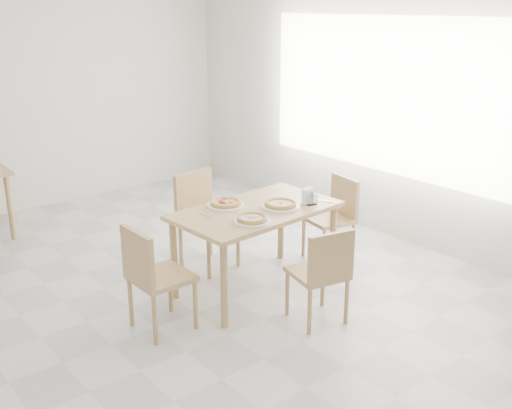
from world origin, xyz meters
TOP-DOWN VIEW (x-y plane):
  - room at (2.98, 0.30)m, footprint 7.28×7.00m
  - main_table at (1.05, 0.04)m, footprint 1.45×0.88m
  - chair_south at (1.05, -0.77)m, footprint 0.47×0.47m
  - chair_north at (0.99, 0.76)m, footprint 0.51×0.51m
  - chair_west at (-0.02, -0.03)m, footprint 0.43×0.43m
  - chair_east at (2.09, 0.08)m, footprint 0.46×0.46m
  - plate_margherita at (1.23, -0.08)m, footprint 0.33×0.33m
  - plate_mushroom at (0.81, -0.20)m, footprint 0.30×0.30m
  - plate_pepperoni at (0.88, 0.24)m, footprint 0.33×0.33m
  - pizza_margherita at (1.23, -0.08)m, footprint 0.35×0.35m
  - pizza_mushroom at (0.81, -0.20)m, footprint 0.30×0.30m
  - pizza_pepperoni at (0.88, 0.24)m, footprint 0.31×0.31m
  - tumbler_a at (1.47, -0.18)m, footprint 0.08×0.08m
  - tumbler_b at (1.52, -0.19)m, footprint 0.06×0.06m
  - napkin_holder at (1.48, -0.15)m, footprint 0.14×0.09m
  - fork_a at (0.61, 0.16)m, footprint 0.02×0.16m
  - fork_b at (1.65, -0.22)m, footprint 0.09×0.17m

SIDE VIEW (x-z plane):
  - chair_south at x=1.05m, z-range 0.06..0.87m
  - chair_east at x=2.09m, z-range 0.07..0.88m
  - chair_west at x=-0.02m, z-range 0.07..0.92m
  - chair_north at x=0.99m, z-range 0.07..0.98m
  - main_table at x=1.05m, z-range 0.29..1.04m
  - fork_a at x=0.61m, z-range 0.75..0.76m
  - fork_b at x=1.65m, z-range 0.75..0.76m
  - plate_margherita at x=1.23m, z-range 0.75..0.77m
  - plate_mushroom at x=0.81m, z-range 0.75..0.77m
  - plate_pepperoni at x=0.88m, z-range 0.75..0.77m
  - pizza_margherita at x=1.23m, z-range 0.76..0.80m
  - pizza_mushroom at x=0.81m, z-range 0.76..0.80m
  - pizza_pepperoni at x=0.88m, z-range 0.77..0.80m
  - tumbler_b at x=1.52m, z-range 0.75..0.84m
  - tumbler_a at x=1.47m, z-range 0.75..0.86m
  - napkin_holder at x=1.48m, z-range 0.75..0.89m
  - room at x=2.98m, z-range -2.00..5.00m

